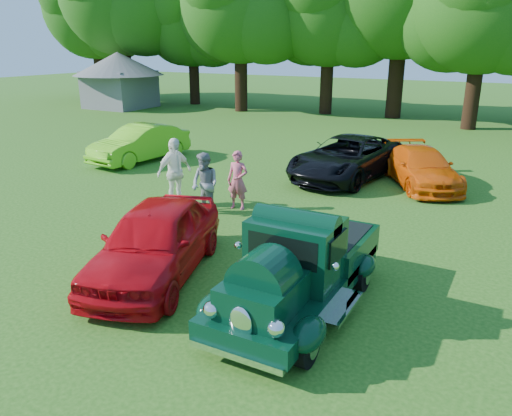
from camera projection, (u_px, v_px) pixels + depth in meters
The scene contains 10 objects.
ground at pixel (222, 305), 9.07m from camera, with size 120.00×120.00×0.00m, color #1E4F12.
hero_pickup at pixel (300, 269), 8.75m from camera, with size 2.08×4.48×1.75m.
red_convertible at pixel (155, 241), 10.02m from camera, with size 1.77×4.41×1.50m, color #BC080F.
back_car_lime at pixel (140, 143), 19.87m from camera, with size 1.51×4.33×1.43m, color #62C91A.
back_car_black at pixel (347, 158), 17.34m from camera, with size 2.41×5.22×1.45m, color black.
back_car_orange at pixel (421, 167), 16.47m from camera, with size 1.72×4.24×1.23m, color #E05307.
spectator_pink at pixel (238, 180), 14.06m from camera, with size 0.61×0.40×1.68m, color #CB5369.
spectator_grey at pixel (205, 184), 13.57m from camera, with size 0.84×0.65×1.73m, color gray.
spectator_white at pixel (175, 172), 14.33m from camera, with size 1.16×0.48×1.98m, color white.
gazebo at pixel (119, 74), 35.81m from camera, with size 6.40×6.40×3.90m.
Camera 1 is at (4.40, -6.77, 4.53)m, focal length 35.00 mm.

